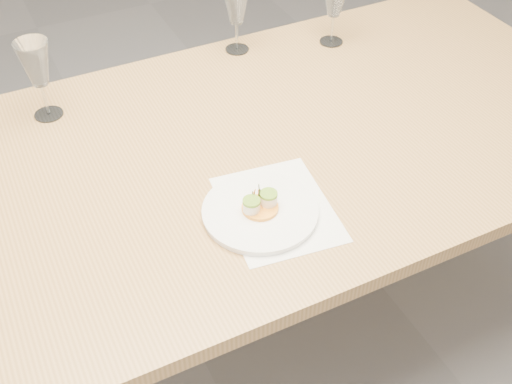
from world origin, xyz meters
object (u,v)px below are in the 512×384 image
wine_glass_1 (36,65)px  dining_table (180,187)px  dinner_plate (260,211)px  wine_glass_2 (236,6)px  recipe_sheet (277,209)px

wine_glass_1 → dining_table: bearing=-56.8°
dinner_plate → wine_glass_2: size_ratio=1.27×
recipe_sheet → wine_glass_2: bearing=79.1°
dining_table → wine_glass_2: (0.36, 0.43, 0.21)m
dining_table → wine_glass_1: 0.47m
recipe_sheet → wine_glass_1: size_ratio=1.50×
recipe_sheet → wine_glass_1: 0.71m
dining_table → recipe_sheet: size_ratio=7.51×
dinner_plate → wine_glass_1: 0.68m
recipe_sheet → wine_glass_2: (0.21, 0.67, 0.14)m
wine_glass_1 → dinner_plate: bearing=-60.4°
recipe_sheet → wine_glass_1: bearing=129.5°
recipe_sheet → dinner_plate: bearing=-175.6°
wine_glass_2 → dining_table: bearing=-129.9°
dining_table → wine_glass_2: 0.60m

